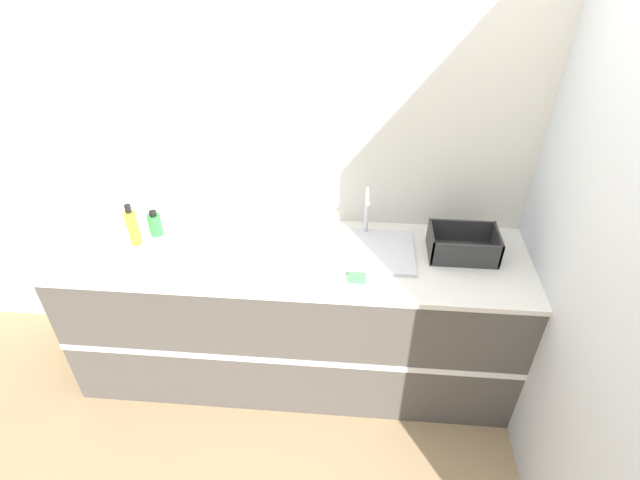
{
  "coord_description": "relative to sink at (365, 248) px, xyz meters",
  "views": [
    {
      "loc": [
        0.33,
        -1.75,
        2.57
      ],
      "look_at": [
        0.16,
        0.3,
        1.06
      ],
      "focal_mm": 28.0,
      "sensor_mm": 36.0,
      "label": 1
    }
  ],
  "objects": [
    {
      "name": "ground_plane",
      "position": [
        -0.39,
        -0.38,
        -0.96
      ],
      "size": [
        12.0,
        12.0,
        0.0
      ],
      "primitive_type": "plane",
      "color": "tan"
    },
    {
      "name": "wall_back",
      "position": [
        -0.39,
        0.31,
        0.34
      ],
      "size": [
        4.92,
        0.06,
        2.6
      ],
      "color": "beige",
      "rests_on": "ground_plane"
    },
    {
      "name": "wall_right",
      "position": [
        0.9,
        -0.05,
        0.34
      ],
      "size": [
        0.06,
        2.66,
        2.6
      ],
      "color": "silver",
      "rests_on": "ground_plane"
    },
    {
      "name": "counter_cabinet",
      "position": [
        -0.39,
        -0.05,
        -0.49
      ],
      "size": [
        2.55,
        0.68,
        0.94
      ],
      "color": "#514C47",
      "rests_on": "ground_plane"
    },
    {
      "name": "sink",
      "position": [
        0.0,
        0.0,
        0.0
      ],
      "size": [
        0.52,
        0.38,
        0.3
      ],
      "color": "silver",
      "rests_on": "counter_cabinet"
    },
    {
      "name": "paper_towel_roll",
      "position": [
        -0.49,
        -0.12,
        0.11
      ],
      "size": [
        0.13,
        0.13,
        0.26
      ],
      "color": "#4C4C51",
      "rests_on": "counter_cabinet"
    },
    {
      "name": "dish_rack",
      "position": [
        0.51,
        0.02,
        0.03
      ],
      "size": [
        0.35,
        0.23,
        0.14
      ],
      "color": "#2D2D2D",
      "rests_on": "counter_cabinet"
    },
    {
      "name": "bottle_green",
      "position": [
        -1.16,
        0.06,
        0.05
      ],
      "size": [
        0.07,
        0.07,
        0.15
      ],
      "color": "#2D8C3D",
      "rests_on": "counter_cabinet"
    },
    {
      "name": "bottle_yellow",
      "position": [
        -1.24,
        -0.03,
        0.09
      ],
      "size": [
        0.06,
        0.06,
        0.25
      ],
      "color": "yellow",
      "rests_on": "counter_cabinet"
    },
    {
      "name": "sponge",
      "position": [
        -0.04,
        -0.24,
        -0.01
      ],
      "size": [
        0.09,
        0.06,
        0.02
      ],
      "color": "#4CB259",
      "rests_on": "counter_cabinet"
    }
  ]
}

